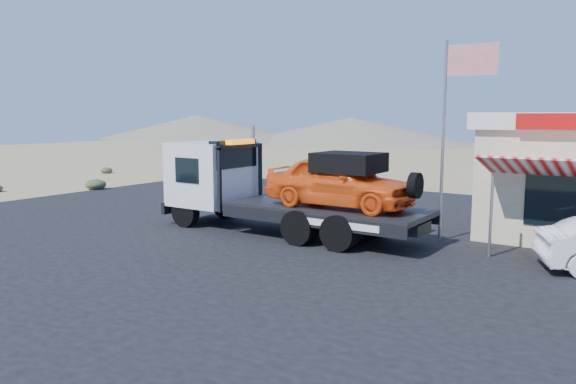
% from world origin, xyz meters
% --- Properties ---
extents(ground, '(120.00, 120.00, 0.00)m').
position_xyz_m(ground, '(0.00, 0.00, 0.00)').
color(ground, '#9B7F58').
rests_on(ground, ground).
extents(asphalt_lot, '(32.00, 24.00, 0.02)m').
position_xyz_m(asphalt_lot, '(2.00, 3.00, 0.01)').
color(asphalt_lot, black).
rests_on(asphalt_lot, ground).
extents(tow_truck, '(8.99, 2.67, 3.01)m').
position_xyz_m(tow_truck, '(0.08, 2.70, 1.62)').
color(tow_truck, black).
rests_on(tow_truck, asphalt_lot).
extents(flagpole, '(1.55, 0.10, 6.00)m').
position_xyz_m(flagpole, '(4.93, 4.50, 3.76)').
color(flagpole, '#99999E').
rests_on(flagpole, asphalt_lot).
extents(desert_scrub, '(25.75, 32.05, 0.74)m').
position_xyz_m(desert_scrub, '(-14.67, 8.09, 0.31)').
color(desert_scrub, '#354324').
rests_on(desert_scrub, ground).
extents(distant_hills, '(126.00, 48.00, 4.20)m').
position_xyz_m(distant_hills, '(-9.77, 55.14, 1.89)').
color(distant_hills, '#726B59').
rests_on(distant_hills, ground).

